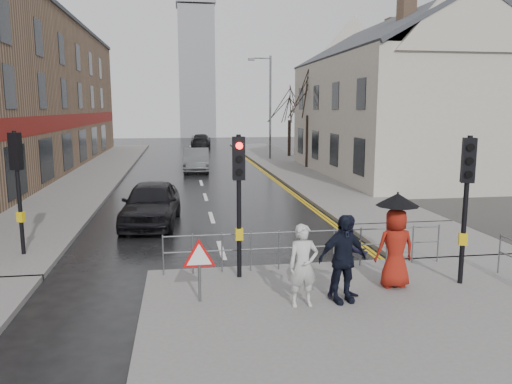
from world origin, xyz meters
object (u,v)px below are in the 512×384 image
object	(u,v)px
car_mid	(197,160)
pedestrian_b	(348,257)
pedestrian_with_umbrella	(396,237)
pedestrian_d	(343,259)
car_parked	(151,203)
pedestrian_a	(303,266)

from	to	relation	value
car_mid	pedestrian_b	bearing A→B (deg)	-81.04
pedestrian_with_umbrella	pedestrian_d	world-z (taller)	pedestrian_with_umbrella
pedestrian_b	pedestrian_with_umbrella	xyz separation A→B (m)	(1.27, 0.47, 0.25)
pedestrian_with_umbrella	car_mid	world-z (taller)	pedestrian_with_umbrella
pedestrian_b	pedestrian_d	distance (m)	0.28
pedestrian_d	car_mid	size ratio (longest dim) A/B	0.40
pedestrian_with_umbrella	car_parked	distance (m)	9.61
car_parked	pedestrian_with_umbrella	bearing A→B (deg)	-48.17
car_parked	car_mid	bearing A→B (deg)	86.70
pedestrian_d	car_mid	world-z (taller)	pedestrian_d
pedestrian_b	car_mid	world-z (taller)	pedestrian_b
pedestrian_with_umbrella	car_parked	xyz separation A→B (m)	(-5.78, 7.66, -0.50)
pedestrian_b	car_parked	world-z (taller)	pedestrian_b
pedestrian_d	car_mid	xyz separation A→B (m)	(-2.19, 23.42, -0.31)
car_parked	car_mid	size ratio (longest dim) A/B	0.99
pedestrian_b	pedestrian_d	bearing A→B (deg)	-139.23
pedestrian_a	pedestrian_b	bearing A→B (deg)	15.03
pedestrian_a	pedestrian_with_umbrella	world-z (taller)	pedestrian_with_umbrella
pedestrian_a	car_mid	world-z (taller)	pedestrian_a
pedestrian_a	car_mid	size ratio (longest dim) A/B	0.37
pedestrian_a	car_mid	xyz separation A→B (m)	(-1.33, 23.52, -0.23)
car_mid	car_parked	bearing A→B (deg)	-94.96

